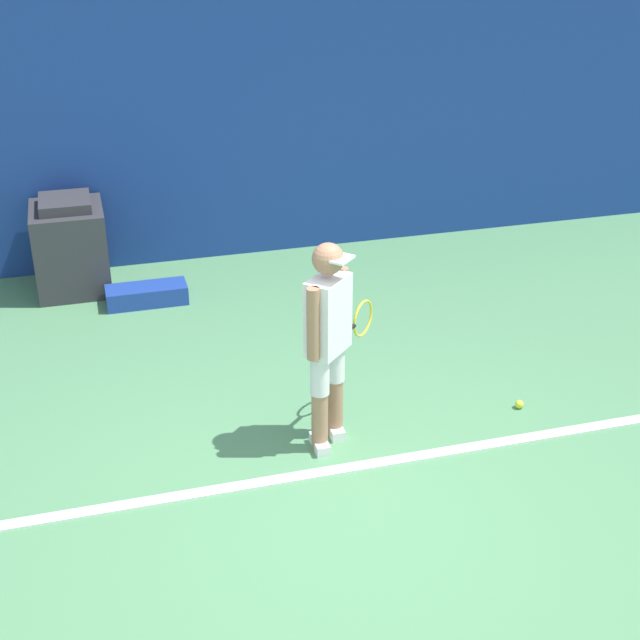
{
  "coord_description": "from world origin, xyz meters",
  "views": [
    {
      "loc": [
        -1.38,
        -4.51,
        3.72
      ],
      "look_at": [
        0.16,
        0.97,
        0.91
      ],
      "focal_mm": 50.0,
      "sensor_mm": 36.0,
      "label": 1
    }
  ],
  "objects_px": {
    "equipment_bag": "(147,295)",
    "tennis_ball": "(519,404)",
    "covered_chair": "(70,246)",
    "tennis_player": "(329,337)"
  },
  "relations": [
    {
      "from": "equipment_bag",
      "to": "tennis_ball",
      "type": "bearing_deg",
      "value": -46.4
    },
    {
      "from": "tennis_ball",
      "to": "equipment_bag",
      "type": "xyz_separation_m",
      "value": [
        -2.62,
        2.75,
        0.06
      ]
    },
    {
      "from": "tennis_ball",
      "to": "covered_chair",
      "type": "height_order",
      "value": "covered_chair"
    },
    {
      "from": "tennis_ball",
      "to": "covered_chair",
      "type": "distance_m",
      "value": 4.68
    },
    {
      "from": "tennis_player",
      "to": "covered_chair",
      "type": "height_order",
      "value": "tennis_player"
    },
    {
      "from": "covered_chair",
      "to": "tennis_player",
      "type": "bearing_deg",
      "value": -62.95
    },
    {
      "from": "tennis_player",
      "to": "tennis_ball",
      "type": "bearing_deg",
      "value": -42.81
    },
    {
      "from": "covered_chair",
      "to": "equipment_bag",
      "type": "distance_m",
      "value": 0.95
    },
    {
      "from": "tennis_player",
      "to": "equipment_bag",
      "type": "relative_size",
      "value": 2.01
    },
    {
      "from": "covered_chair",
      "to": "equipment_bag",
      "type": "bearing_deg",
      "value": -40.68
    }
  ]
}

